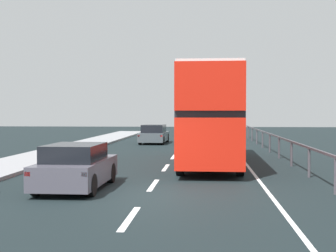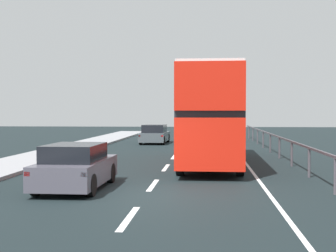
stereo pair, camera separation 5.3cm
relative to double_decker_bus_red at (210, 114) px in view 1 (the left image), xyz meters
The scene contains 6 objects.
ground_plane 8.59m from the double_decker_bus_red, 103.23° to the right, with size 74.22×120.00×0.10m, color black.
lane_paint_markings 2.39m from the double_decker_bus_red, 78.73° to the left, with size 3.66×46.00×0.01m.
bridge_side_railing 3.87m from the double_decker_bus_red, 15.03° to the left, with size 0.10×42.00×1.11m.
double_decker_bus_red is the anchor object (origin of this frame).
hatchback_car_near 8.66m from the double_decker_bus_red, 119.39° to the right, with size 1.81×4.07×1.39m.
sedan_car_ahead 14.15m from the double_decker_bus_red, 106.70° to the left, with size 1.95×4.45×1.40m.
Camera 1 is at (1.68, -13.62, 2.38)m, focal length 50.77 mm.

